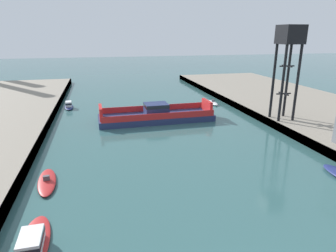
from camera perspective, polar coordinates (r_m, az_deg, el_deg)
The scene contains 6 objects.
chain_ferry at distance 54.36m, azimuth -2.29°, elevation 2.09°, with size 20.98×6.80×3.30m.
moored_boat_near_left at distance 25.63m, azimuth -24.77°, elevation -19.84°, with size 2.46×7.57×1.40m.
moored_boat_near_right at distance 67.26m, azimuth -18.63°, elevation 3.79°, with size 2.23×6.03×1.50m.
moored_boat_mid_left at distance 34.69m, azimuth -22.36°, elevation -9.92°, with size 2.51×6.72×0.92m.
moored_boat_mid_right at distance 68.24m, azimuth 8.67°, elevation 4.46°, with size 1.58×5.06×1.07m.
crane_tower at distance 53.12m, azimuth 22.42°, elevation 14.24°, with size 3.51×3.51×15.46m.
Camera 1 is at (-9.83, -11.54, 15.39)m, focal length 31.53 mm.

